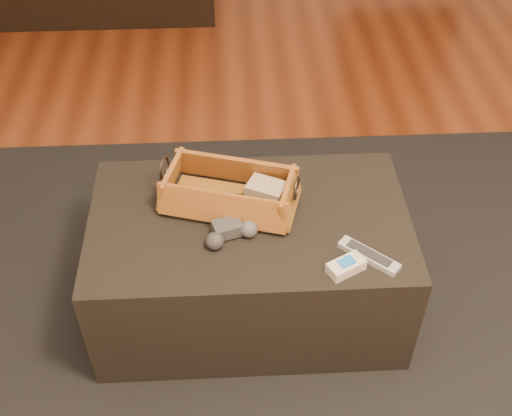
{
  "coord_description": "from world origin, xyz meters",
  "views": [
    {
      "loc": [
        0.14,
        -1.21,
        1.82
      ],
      "look_at": [
        0.21,
        0.2,
        0.49
      ],
      "focal_mm": 45.0,
      "sensor_mm": 36.0,
      "label": 1
    }
  ],
  "objects_px": {
    "tv_remote": "(222,200)",
    "game_controller": "(230,232)",
    "wicker_basket": "(230,192)",
    "cream_gadget": "(346,266)",
    "ottoman": "(250,263)",
    "silver_remote": "(369,255)"
  },
  "relations": [
    {
      "from": "ottoman",
      "to": "tv_remote",
      "type": "bearing_deg",
      "value": 145.49
    },
    {
      "from": "ottoman",
      "to": "cream_gadget",
      "type": "relative_size",
      "value": 8.32
    },
    {
      "from": "game_controller",
      "to": "silver_remote",
      "type": "distance_m",
      "value": 0.41
    },
    {
      "from": "tv_remote",
      "to": "silver_remote",
      "type": "bearing_deg",
      "value": -19.41
    },
    {
      "from": "wicker_basket",
      "to": "silver_remote",
      "type": "xyz_separation_m",
      "value": [
        0.4,
        -0.25,
        -0.04
      ]
    },
    {
      "from": "tv_remote",
      "to": "silver_remote",
      "type": "height_order",
      "value": "tv_remote"
    },
    {
      "from": "ottoman",
      "to": "wicker_basket",
      "type": "relative_size",
      "value": 2.16
    },
    {
      "from": "wicker_basket",
      "to": "game_controller",
      "type": "height_order",
      "value": "wicker_basket"
    },
    {
      "from": "game_controller",
      "to": "silver_remote",
      "type": "xyz_separation_m",
      "value": [
        0.4,
        -0.1,
        -0.02
      ]
    },
    {
      "from": "ottoman",
      "to": "silver_remote",
      "type": "distance_m",
      "value": 0.45
    },
    {
      "from": "tv_remote",
      "to": "wicker_basket",
      "type": "height_order",
      "value": "wicker_basket"
    },
    {
      "from": "wicker_basket",
      "to": "game_controller",
      "type": "distance_m",
      "value": 0.15
    },
    {
      "from": "silver_remote",
      "to": "cream_gadget",
      "type": "height_order",
      "value": "cream_gadget"
    },
    {
      "from": "wicker_basket",
      "to": "cream_gadget",
      "type": "bearing_deg",
      "value": -42.42
    },
    {
      "from": "game_controller",
      "to": "wicker_basket",
      "type": "bearing_deg",
      "value": 89.03
    },
    {
      "from": "tv_remote",
      "to": "cream_gadget",
      "type": "distance_m",
      "value": 0.45
    },
    {
      "from": "cream_gadget",
      "to": "game_controller",
      "type": "bearing_deg",
      "value": 156.28
    },
    {
      "from": "tv_remote",
      "to": "silver_remote",
      "type": "relative_size",
      "value": 1.3
    },
    {
      "from": "game_controller",
      "to": "ottoman",
      "type": "bearing_deg",
      "value": 54.85
    },
    {
      "from": "ottoman",
      "to": "wicker_basket",
      "type": "bearing_deg",
      "value": 131.24
    },
    {
      "from": "tv_remote",
      "to": "game_controller",
      "type": "xyz_separation_m",
      "value": [
        0.02,
        -0.14,
        0.0
      ]
    },
    {
      "from": "tv_remote",
      "to": "game_controller",
      "type": "distance_m",
      "value": 0.14
    }
  ]
}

